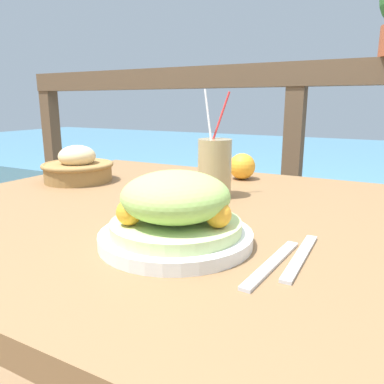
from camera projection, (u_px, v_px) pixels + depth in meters
name	position (u px, v px, depth m)	size (l,w,h in m)	color
patio_table	(195.00, 251.00, 0.80)	(1.20, 0.94, 0.77)	olive
railing_fence	(294.00, 139.00, 1.48)	(2.80, 0.08, 1.14)	brown
sea_backdrop	(349.00, 180.00, 3.77)	(12.00, 4.00, 0.46)	teal
salad_plate	(176.00, 213.00, 0.59)	(0.24, 0.24, 0.12)	white
drink_glass	(215.00, 168.00, 0.88)	(0.08, 0.08, 0.25)	tan
bread_basket	(78.00, 168.00, 1.06)	(0.20, 0.20, 0.10)	olive
fork	(272.00, 264.00, 0.52)	(0.03, 0.18, 0.00)	silver
knife	(301.00, 257.00, 0.54)	(0.02, 0.18, 0.00)	silver
orange_near_basket	(242.00, 166.00, 1.08)	(0.08, 0.08, 0.08)	#F9A328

